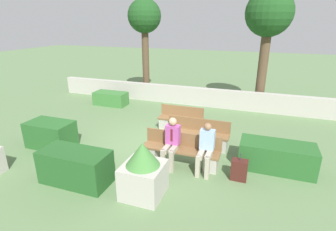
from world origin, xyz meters
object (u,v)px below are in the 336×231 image
bench_left_side (197,136)px  tree_center_left (269,17)px  bench_front (181,152)px  person_seated_man (171,140)px  suitcase (239,170)px  person_seated_woman (206,146)px  planter_corner_right (143,171)px  tree_leftmost (145,20)px  bench_right_side (180,122)px

bench_left_side → tree_center_left: 6.29m
bench_front → bench_left_side: same height
bench_front → person_seated_man: (-0.23, -0.14, 0.41)m
suitcase → person_seated_man: bearing=176.9°
person_seated_woman → planter_corner_right: size_ratio=1.02×
bench_left_side → tree_leftmost: (-4.06, 5.11, 3.51)m
person_seated_woman → suitcase: bearing=-6.2°
bench_left_side → tree_center_left: bearing=66.8°
bench_front → tree_center_left: tree_center_left is taller
planter_corner_right → tree_center_left: bearing=73.6°
person_seated_woman → suitcase: size_ratio=1.80×
tree_center_left → tree_leftmost: bearing=177.4°
bench_right_side → bench_front: bearing=-71.3°
bench_right_side → tree_center_left: (2.61, 3.80, 3.64)m
bench_right_side → tree_center_left: size_ratio=0.32×
person_seated_man → person_seated_woman: 0.96m
bench_left_side → bench_front: bearing=-100.4°
tree_leftmost → planter_corner_right: bearing=-66.2°
bench_right_side → planter_corner_right: size_ratio=1.23×
person_seated_man → planter_corner_right: person_seated_man is taller
bench_right_side → planter_corner_right: (0.34, -3.92, 0.28)m
bench_left_side → bench_right_side: 1.37m
bench_left_side → tree_leftmost: bearing=124.8°
bench_left_side → bench_right_side: same height
person_seated_woman → planter_corner_right: bearing=-127.2°
bench_front → person_seated_man: bearing=-148.1°
suitcase → tree_center_left: size_ratio=0.15×
person_seated_woman → bench_front: bearing=168.5°
tree_leftmost → tree_center_left: tree_center_left is taller
bench_left_side → tree_leftmost: tree_leftmost is taller
planter_corner_right → tree_center_left: size_ratio=0.26×
tree_leftmost → bench_right_side: bearing=-52.0°
bench_left_side → suitcase: 2.10m
bench_right_side → person_seated_man: (0.50, -2.45, 0.43)m
bench_front → tree_leftmost: size_ratio=0.45×
bench_left_side → person_seated_man: (-0.38, -1.40, 0.41)m
planter_corner_right → tree_leftmost: bearing=113.8°
tree_center_left → bench_right_side: bearing=-124.5°
person_seated_woman → suitcase: (0.89, -0.10, -0.47)m
person_seated_man → person_seated_woman: person_seated_man is taller
bench_left_side → suitcase: (1.46, -1.50, -0.08)m
person_seated_man → suitcase: (1.84, -0.10, -0.49)m
bench_right_side → tree_leftmost: (-3.18, 4.06, 3.53)m
bench_front → bench_right_side: size_ratio=1.35×
bench_front → bench_left_side: size_ratio=1.08×
person_seated_man → tree_center_left: size_ratio=0.27×
person_seated_man → person_seated_woman: (0.95, -0.00, -0.02)m
bench_left_side → person_seated_man: size_ratio=1.48×
bench_right_side → person_seated_man: bearing=-77.3°
bench_left_side → tree_leftmost: 7.41m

